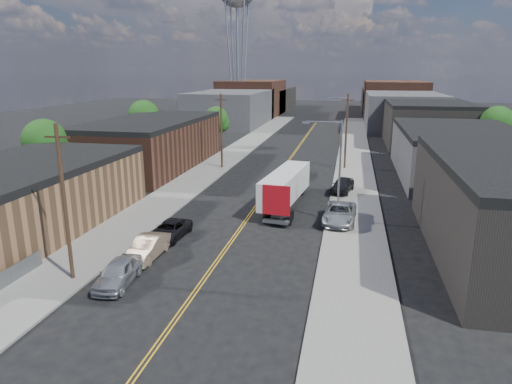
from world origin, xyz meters
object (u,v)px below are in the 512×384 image
at_px(water_tower, 237,0).
at_px(car_right_lot_c, 343,185).
at_px(car_left_b, 148,248).
at_px(car_ahead_truck, 295,171).
at_px(car_left_c, 169,230).
at_px(car_left_a, 118,273).
at_px(car_right_lot_a, 340,213).
at_px(semi_truck, 287,184).

distance_m(water_tower, car_right_lot_c, 86.15).
bearing_deg(car_left_b, car_right_lot_c, 58.32).
height_order(water_tower, car_ahead_truck, water_tower).
bearing_deg(car_left_c, car_left_a, -86.15).
relative_size(car_right_lot_a, car_ahead_truck, 1.06).
xyz_separation_m(water_tower, car_left_a, (17.00, -100.00, -29.85)).
height_order(car_right_lot_c, car_ahead_truck, car_right_lot_c).
bearing_deg(car_left_c, water_tower, 104.35).
relative_size(water_tower, car_left_c, 7.56).
distance_m(water_tower, car_left_a, 105.74).
xyz_separation_m(car_left_c, car_ahead_truck, (7.14, 23.68, 0.09)).
bearing_deg(car_left_a, car_right_lot_c, 57.56).
bearing_deg(car_left_b, car_left_c, 90.84).
relative_size(car_left_c, car_right_lot_a, 0.84).
xyz_separation_m(water_tower, car_right_lot_a, (30.20, -85.29, -29.69)).
height_order(semi_truck, car_right_lot_c, semi_truck).
relative_size(car_left_a, car_left_c, 0.96).
xyz_separation_m(car_left_a, car_left_c, (0.00, 8.32, -0.12)).
relative_size(semi_truck, car_left_b, 3.00).
bearing_deg(car_right_lot_c, car_right_lot_a, -78.11).
xyz_separation_m(semi_truck, car_right_lot_a, (5.29, -4.86, -1.13)).
relative_size(car_left_a, car_left_b, 0.98).
bearing_deg(car_left_b, car_right_lot_a, 39.14).
bearing_deg(car_left_a, car_right_lot_a, 43.50).
relative_size(water_tower, car_left_b, 7.73).
distance_m(car_right_lot_a, car_right_lot_c, 10.28).
bearing_deg(semi_truck, car_right_lot_c, 52.04).
relative_size(semi_truck, car_ahead_truck, 2.60).
distance_m(water_tower, semi_truck, 88.91).
bearing_deg(car_left_b, car_ahead_truck, 76.39).
height_order(car_left_c, car_right_lot_c, car_right_lot_c).
bearing_deg(semi_truck, car_left_a, -105.65).
height_order(water_tower, car_right_lot_a, water_tower).
relative_size(semi_truck, car_left_c, 2.93).
bearing_deg(car_ahead_truck, car_left_b, -102.00).
xyz_separation_m(semi_truck, car_ahead_truck, (-0.77, 12.44, -1.33)).
bearing_deg(car_ahead_truck, car_right_lot_a, -68.24).
xyz_separation_m(car_left_c, car_right_lot_c, (13.20, 16.67, 0.27)).
distance_m(semi_truck, car_right_lot_a, 7.27).
relative_size(car_left_a, car_right_lot_a, 0.80).
relative_size(car_left_b, car_left_c, 0.98).
bearing_deg(semi_truck, car_ahead_truck, 99.90).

